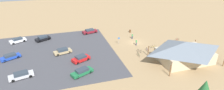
{
  "coord_description": "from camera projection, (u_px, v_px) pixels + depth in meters",
  "views": [
    {
      "loc": [
        21.45,
        46.43,
        21.76
      ],
      "look_at": [
        7.84,
        2.24,
        1.2
      ],
      "focal_mm": 30.17,
      "sensor_mm": 36.0,
      "label": 1
    }
  ],
  "objects": [
    {
      "name": "car_tan_aisle_side",
      "position": [
        63.0,
        51.0,
        48.24
      ],
      "size": [
        4.81,
        2.94,
        1.35
      ],
      "color": "tan",
      "rests_on": "parking_lot_asphalt"
    },
    {
      "name": "lot_sign",
      "position": [
        119.0,
        40.0,
        53.43
      ],
      "size": [
        0.56,
        0.08,
        2.2
      ],
      "color": "#99999E",
      "rests_on": "ground"
    },
    {
      "name": "bicycle_purple_yard_center",
      "position": [
        147.0,
        50.0,
        49.96
      ],
      "size": [
        0.48,
        1.69,
        0.75
      ],
      "color": "black",
      "rests_on": "ground"
    },
    {
      "name": "bicycle_yellow_near_porch",
      "position": [
        153.0,
        47.0,
        51.72
      ],
      "size": [
        1.73,
        0.52,
        0.79
      ],
      "color": "black",
      "rests_on": "ground"
    },
    {
      "name": "bicycle_black_by_bin",
      "position": [
        139.0,
        51.0,
        49.16
      ],
      "size": [
        0.86,
        1.51,
        0.82
      ],
      "color": "black",
      "rests_on": "ground"
    },
    {
      "name": "car_black_mid_lot",
      "position": [
        43.0,
        38.0,
        56.23
      ],
      "size": [
        4.63,
        3.64,
        1.4
      ],
      "color": "black",
      "rests_on": "parking_lot_asphalt"
    },
    {
      "name": "bicycle_green_lone_east",
      "position": [
        138.0,
        55.0,
        47.16
      ],
      "size": [
        0.48,
        1.7,
        0.83
      ],
      "color": "black",
      "rests_on": "ground"
    },
    {
      "name": "car_maroon_inner_stall",
      "position": [
        90.0,
        31.0,
        61.98
      ],
      "size": [
        5.05,
        2.8,
        1.38
      ],
      "color": "maroon",
      "rests_on": "parking_lot_asphalt"
    },
    {
      "name": "visitor_crossing_yard",
      "position": [
        132.0,
        36.0,
        57.62
      ],
      "size": [
        0.4,
        0.39,
        1.68
      ],
      "color": "#2D3347",
      "rests_on": "ground"
    },
    {
      "name": "car_white_front_row",
      "position": [
        18.0,
        40.0,
        54.88
      ],
      "size": [
        4.81,
        3.51,
        1.37
      ],
      "color": "white",
      "rests_on": "parking_lot_asphalt"
    },
    {
      "name": "bicycle_blue_yard_right",
      "position": [
        166.0,
        44.0,
        53.31
      ],
      "size": [
        0.61,
        1.7,
        0.83
      ],
      "color": "black",
      "rests_on": "ground"
    },
    {
      "name": "parking_lot_asphalt",
      "position": [
        51.0,
        54.0,
        48.06
      ],
      "size": [
        32.26,
        31.2,
        0.05
      ],
      "primitive_type": "cube",
      "color": "#424247",
      "rests_on": "ground"
    },
    {
      "name": "trash_bin",
      "position": [
        130.0,
        31.0,
        62.94
      ],
      "size": [
        0.6,
        0.6,
        0.9
      ],
      "primitive_type": "cylinder",
      "color": "brown",
      "rests_on": "ground"
    },
    {
      "name": "car_blue_second_row",
      "position": [
        10.0,
        57.0,
        45.45
      ],
      "size": [
        4.81,
        3.54,
        1.33
      ],
      "color": "#1E42B2",
      "rests_on": "parking_lot_asphalt"
    },
    {
      "name": "bicycle_white_back_row",
      "position": [
        185.0,
        43.0,
        53.66
      ],
      "size": [
        1.7,
        0.5,
        0.79
      ],
      "color": "black",
      "rests_on": "ground"
    },
    {
      "name": "ground",
      "position": [
        135.0,
        43.0,
        55.16
      ],
      "size": [
        160.0,
        160.0,
        0.0
      ],
      "primitive_type": "plane",
      "color": "#9E7F56",
      "rests_on": "ground"
    },
    {
      "name": "visitor_by_pavilion",
      "position": [
        136.0,
        42.0,
        53.0
      ],
      "size": [
        0.36,
        0.37,
        1.81
      ],
      "color": "#2D3347",
      "rests_on": "ground"
    },
    {
      "name": "bike_pavilion",
      "position": [
        185.0,
        50.0,
        44.03
      ],
      "size": [
        14.22,
        10.06,
        4.9
      ],
      "color": "#C6B28E",
      "rests_on": "ground"
    },
    {
      "name": "car_green_far_end",
      "position": [
        82.0,
        72.0,
        39.23
      ],
      "size": [
        4.98,
        3.52,
        1.38
      ],
      "color": "#1E6B3D",
      "rests_on": "parking_lot_asphalt"
    },
    {
      "name": "car_red_end_stall",
      "position": [
        81.0,
        58.0,
        44.57
      ],
      "size": [
        4.62,
        3.46,
        1.44
      ],
      "color": "red",
      "rests_on": "parking_lot_asphalt"
    },
    {
      "name": "car_silver_by_curb",
      "position": [
        21.0,
        75.0,
        38.08
      ],
      "size": [
        5.04,
        2.89,
        1.29
      ],
      "color": "#BCBCC1",
      "rests_on": "parking_lot_asphalt"
    },
    {
      "name": "bicycle_silver_lone_west",
      "position": [
        174.0,
        43.0,
        53.92
      ],
      "size": [
        1.58,
        0.81,
        0.8
      ],
      "color": "black",
      "rests_on": "ground"
    },
    {
      "name": "bicycle_red_yard_left",
      "position": [
        177.0,
        40.0,
        56.37
      ],
      "size": [
        1.72,
        0.53,
        0.81
      ],
      "color": "black",
      "rests_on": "ground"
    }
  ]
}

